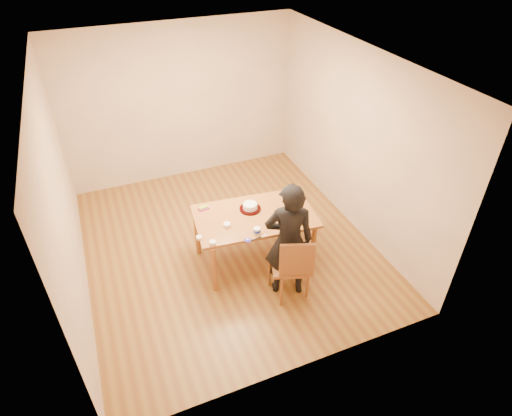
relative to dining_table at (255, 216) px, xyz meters
name	(u,v)px	position (x,y,z in m)	size (l,w,h in m)	color
room_shell	(215,154)	(-0.27, 0.75, 0.62)	(4.00, 4.50, 2.70)	brown
dining_table	(255,216)	(0.00, 0.00, 0.00)	(1.60, 0.95, 0.04)	brown
dining_chair	(289,266)	(0.15, -0.78, -0.28)	(0.43, 0.43, 0.04)	brown
cake_plate	(250,209)	(-0.01, 0.14, 0.03)	(0.29, 0.29, 0.02)	#B00B0D
cake	(250,206)	(-0.01, 0.14, 0.07)	(0.19, 0.19, 0.06)	white
frosting_dome	(250,204)	(-0.01, 0.14, 0.12)	(0.19, 0.19, 0.03)	white
frosting_tub	(257,231)	(-0.12, -0.36, 0.06)	(0.09, 0.09, 0.08)	white
frosting_lid	(248,240)	(-0.28, -0.45, 0.02)	(0.09, 0.09, 0.01)	#2319A7
frosting_dollop	(248,239)	(-0.28, -0.45, 0.04)	(0.04, 0.04, 0.02)	white
ramekin_green	(213,243)	(-0.70, -0.35, 0.04)	(0.08, 0.08, 0.04)	white
ramekin_yellow	(227,225)	(-0.42, -0.09, 0.04)	(0.09, 0.09, 0.04)	white
ramekin_multi	(199,238)	(-0.83, -0.19, 0.04)	(0.07, 0.07, 0.04)	white
candy_box_pink	(204,208)	(-0.59, 0.39, 0.03)	(0.14, 0.07, 0.02)	#D5329D
candy_box_green	(203,207)	(-0.60, 0.39, 0.05)	(0.12, 0.06, 0.02)	green
spatula	(256,239)	(-0.17, -0.47, 0.02)	(0.15, 0.01, 0.01)	black
person	(289,241)	(0.15, -0.73, 0.09)	(0.60, 0.39, 1.63)	black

